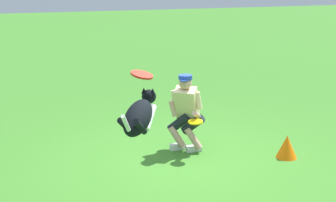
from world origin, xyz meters
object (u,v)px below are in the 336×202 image
object	(u,v)px
frisbee_held	(196,122)
person	(186,110)
dog	(139,116)
frisbee_flying	(142,75)
training_cone	(287,147)

from	to	relation	value
frisbee_held	person	bearing A→B (deg)	-88.26
dog	frisbee_flying	world-z (taller)	frisbee_flying
frisbee_flying	training_cone	distance (m)	3.25
person	training_cone	bearing A→B (deg)	96.45
person	training_cone	world-z (taller)	person
person	training_cone	distance (m)	1.71
person	frisbee_flying	size ratio (longest dim) A/B	4.84
frisbee_held	dog	bearing A→B (deg)	51.76
frisbee_held	training_cone	world-z (taller)	frisbee_held
dog	training_cone	bearing A→B (deg)	-30.10
person	training_cone	size ratio (longest dim) A/B	3.48
dog	frisbee_flying	distance (m)	0.51
person	frisbee_flying	world-z (taller)	frisbee_flying
frisbee_flying	frisbee_held	world-z (taller)	frisbee_flying
dog	frisbee_flying	xyz separation A→B (m)	(-0.12, -0.30, 0.40)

